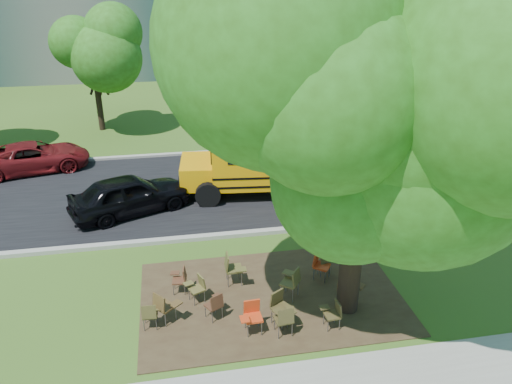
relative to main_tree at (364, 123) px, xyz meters
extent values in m
plane|color=#324D18|center=(-2.85, 1.33, -5.07)|extent=(160.00, 160.00, 0.00)
cube|color=#382819|center=(-1.85, 0.83, -5.05)|extent=(7.00, 4.50, 0.03)
cube|color=black|center=(-2.85, 8.33, -5.05)|extent=(80.00, 8.00, 0.04)
cube|color=gray|center=(-2.85, 4.33, -5.00)|extent=(80.00, 0.25, 0.14)
cube|color=gray|center=(-2.85, 12.43, -5.00)|extent=(80.00, 0.25, 0.14)
cylinder|color=black|center=(-7.85, 17.33, -3.32)|extent=(0.32, 0.32, 3.50)
sphere|color=#2A5814|center=(-7.85, 17.33, -0.85)|extent=(4.80, 4.80, 4.80)
cylinder|color=black|center=(5.15, 15.33, -2.97)|extent=(0.38, 0.38, 4.20)
sphere|color=#2A5814|center=(5.15, 15.33, -0.03)|extent=(5.60, 5.60, 5.60)
cylinder|color=black|center=(13.15, 14.33, -3.27)|extent=(0.34, 0.34, 3.60)
sphere|color=#2A5814|center=(13.15, 14.33, -0.72)|extent=(5.00, 5.00, 5.00)
cylinder|color=black|center=(0.00, 0.00, -3.07)|extent=(0.56, 0.56, 4.00)
sphere|color=#2A5814|center=(0.00, 0.00, 0.01)|extent=(7.20, 7.20, 7.20)
cube|color=orange|center=(2.48, 7.33, -3.39)|extent=(10.62, 3.45, 2.32)
cube|color=black|center=(2.77, 7.30, -3.13)|extent=(10.06, 3.43, 0.57)
cube|color=orange|center=(-3.30, 7.94, -4.12)|extent=(1.44, 2.20, 0.90)
cube|color=black|center=(2.48, 7.33, -3.98)|extent=(10.64, 3.48, 0.08)
cube|color=black|center=(2.48, 7.33, -4.33)|extent=(10.64, 3.48, 0.08)
cylinder|color=black|center=(-3.02, 6.72, -4.60)|extent=(0.97, 0.38, 0.95)
cylinder|color=black|center=(-2.77, 9.07, -4.60)|extent=(0.97, 0.38, 0.95)
cylinder|color=black|center=(5.09, 5.86, -4.60)|extent=(0.97, 0.38, 0.95)
cylinder|color=black|center=(5.34, 8.22, -4.60)|extent=(0.97, 0.38, 0.95)
cylinder|color=black|center=(6.41, 5.72, -4.60)|extent=(0.97, 0.38, 0.95)
cylinder|color=black|center=(6.66, 8.08, -4.60)|extent=(0.97, 0.38, 0.95)
cube|color=#49421F|center=(-5.05, 0.15, -4.67)|extent=(0.39, 0.38, 0.04)
cube|color=#49421F|center=(-5.07, -0.01, -4.48)|extent=(0.36, 0.11, 0.36)
cube|color=#49421F|center=(-4.83, 0.26, -4.56)|extent=(0.21, 0.26, 0.03)
cylinder|color=slate|center=(-5.19, 0.31, -4.87)|extent=(0.02, 0.02, 0.40)
cylinder|color=slate|center=(-4.91, -0.01, -4.87)|extent=(0.02, 0.02, 0.40)
cube|color=#50391C|center=(-4.68, 0.32, -4.61)|extent=(0.59, 0.59, 0.05)
cube|color=#50391C|center=(-4.82, 0.20, -4.38)|extent=(0.34, 0.37, 0.41)
cube|color=#50391C|center=(-4.41, 0.23, -4.49)|extent=(0.36, 0.36, 0.03)
cylinder|color=slate|center=(-4.66, 0.57, -4.84)|extent=(0.02, 0.02, 0.46)
cylinder|color=slate|center=(-4.69, 0.08, -4.84)|extent=(0.02, 0.02, 0.46)
cube|color=#492A1A|center=(-3.48, 0.22, -4.66)|extent=(0.51, 0.50, 0.05)
cube|color=#492A1A|center=(-3.40, 0.08, -4.46)|extent=(0.36, 0.25, 0.36)
cube|color=#492A1A|center=(-3.35, 0.43, -4.56)|extent=(0.30, 0.32, 0.03)
cylinder|color=slate|center=(-3.68, 0.28, -4.87)|extent=(0.02, 0.02, 0.41)
cylinder|color=slate|center=(-3.27, 0.16, -4.87)|extent=(0.02, 0.02, 0.41)
cube|color=red|center=(-2.58, -0.49, -4.62)|extent=(0.44, 0.42, 0.05)
cube|color=red|center=(-2.59, -0.31, -4.40)|extent=(0.40, 0.11, 0.40)
cube|color=red|center=(-2.81, -0.64, -4.50)|extent=(0.23, 0.29, 0.03)
cylinder|color=slate|center=(-2.40, -0.65, -4.85)|extent=(0.02, 0.02, 0.45)
cylinder|color=slate|center=(-2.76, -0.33, -4.85)|extent=(0.02, 0.02, 0.45)
cube|color=#453B1E|center=(-1.87, -0.68, -4.62)|extent=(0.46, 0.44, 0.05)
cube|color=#453B1E|center=(-1.86, -0.85, -4.40)|extent=(0.41, 0.13, 0.40)
cube|color=#453B1E|center=(-1.65, -0.51, -4.50)|extent=(0.25, 0.30, 0.03)
cylinder|color=slate|center=(-2.06, -0.52, -4.85)|extent=(0.02, 0.02, 0.45)
cylinder|color=slate|center=(-1.69, -0.83, -4.85)|extent=(0.02, 0.02, 0.45)
cube|color=#443B1D|center=(-1.82, -0.30, -4.59)|extent=(0.61, 0.60, 0.05)
cube|color=#443B1D|center=(-1.92, -0.14, -4.36)|extent=(0.41, 0.32, 0.43)
cube|color=#443B1D|center=(-1.95, -0.57, -4.46)|extent=(0.36, 0.38, 0.03)
cylinder|color=slate|center=(-1.57, -0.35, -4.83)|extent=(0.03, 0.03, 0.48)
cylinder|color=slate|center=(-2.07, -0.25, -4.83)|extent=(0.03, 0.03, 0.48)
cube|color=#443A1D|center=(-0.64, -0.67, -4.67)|extent=(0.38, 0.39, 0.04)
cube|color=#443A1D|center=(-0.49, -0.66, -4.48)|extent=(0.11, 0.36, 0.35)
cube|color=#443A1D|center=(-0.78, -0.47, -4.57)|extent=(0.26, 0.21, 0.03)
cylinder|color=slate|center=(-0.78, -0.83, -4.87)|extent=(0.02, 0.02, 0.40)
cylinder|color=slate|center=(-0.51, -0.51, -4.87)|extent=(0.02, 0.02, 0.40)
cube|color=#4F361C|center=(0.06, 0.16, -4.59)|extent=(0.62, 0.62, 0.05)
cube|color=#4F361C|center=(-0.08, 0.03, -4.36)|extent=(0.37, 0.38, 0.43)
cube|color=#4F361C|center=(0.35, 0.08, -4.46)|extent=(0.38, 0.37, 0.03)
cylinder|color=slate|center=(0.07, 0.42, -4.83)|extent=(0.03, 0.03, 0.48)
cylinder|color=slate|center=(0.06, -0.09, -4.83)|extent=(0.03, 0.03, 0.48)
cube|color=#4E2C1B|center=(-4.29, 1.48, -4.67)|extent=(0.40, 0.42, 0.04)
cube|color=#4E2C1B|center=(-4.13, 1.46, -4.47)|extent=(0.13, 0.37, 0.36)
cube|color=#4E2C1B|center=(-4.39, 1.71, -4.56)|extent=(0.27, 0.23, 0.03)
cylinder|color=slate|center=(-4.46, 1.35, -4.87)|extent=(0.02, 0.02, 0.40)
cylinder|color=slate|center=(-4.12, 1.62, -4.87)|extent=(0.02, 0.02, 0.40)
cube|color=brown|center=(-3.85, 0.99, -4.67)|extent=(0.48, 0.49, 0.04)
cube|color=brown|center=(-3.70, 1.06, -4.47)|extent=(0.22, 0.36, 0.36)
cube|color=brown|center=(-4.05, 1.14, -4.56)|extent=(0.31, 0.28, 0.03)
cylinder|color=slate|center=(-3.93, 0.79, -4.87)|extent=(0.02, 0.02, 0.40)
cylinder|color=slate|center=(-3.77, 1.19, -4.87)|extent=(0.02, 0.02, 0.40)
cube|color=#4E4A22|center=(-2.75, 1.65, -4.57)|extent=(0.45, 0.47, 0.06)
cube|color=#4E4A22|center=(-2.95, 1.65, -4.33)|extent=(0.11, 0.44, 0.44)
cube|color=#4E4A22|center=(-2.60, 1.38, -4.44)|extent=(0.31, 0.25, 0.03)
cylinder|color=slate|center=(-2.56, 1.83, -4.82)|extent=(0.03, 0.03, 0.50)
cylinder|color=slate|center=(-2.94, 1.46, -4.82)|extent=(0.03, 0.03, 0.50)
cube|color=brown|center=(-1.38, 0.74, -4.59)|extent=(0.61, 0.61, 0.05)
cube|color=brown|center=(-1.22, 0.62, -4.36)|extent=(0.34, 0.40, 0.43)
cube|color=brown|center=(-1.34, 1.03, -4.46)|extent=(0.38, 0.37, 0.03)
cylinder|color=slate|center=(-1.63, 0.70, -4.83)|extent=(0.03, 0.03, 0.48)
cylinder|color=slate|center=(-1.12, 0.77, -4.83)|extent=(0.03, 0.03, 0.48)
cube|color=#BF3914|center=(-0.26, 1.40, -4.62)|extent=(0.57, 0.58, 0.05)
cube|color=#BF3914|center=(-0.41, 1.51, -4.40)|extent=(0.32, 0.38, 0.40)
cube|color=#BF3914|center=(-0.30, 1.13, -4.50)|extent=(0.36, 0.34, 0.03)
cylinder|color=slate|center=(-0.03, 1.44, -4.85)|extent=(0.02, 0.02, 0.45)
cylinder|color=slate|center=(-0.50, 1.37, -4.85)|extent=(0.02, 0.02, 0.45)
cube|color=brown|center=(-0.15, 1.68, -4.65)|extent=(0.48, 0.47, 0.05)
cube|color=brown|center=(-0.10, 1.52, -4.45)|extent=(0.38, 0.19, 0.37)
cube|color=brown|center=(0.03, 1.87, -4.54)|extent=(0.27, 0.31, 0.03)
cylinder|color=slate|center=(-0.35, 1.79, -4.86)|extent=(0.02, 0.02, 0.42)
cylinder|color=slate|center=(0.05, 1.57, -4.86)|extent=(0.02, 0.02, 0.42)
imported|color=black|center=(-5.82, 6.73, -4.35)|extent=(4.58, 3.21, 1.45)
imported|color=#5D1012|center=(-10.11, 11.64, -4.43)|extent=(4.93, 3.09, 1.27)
camera|label=1|loc=(-4.25, -10.06, 3.19)|focal=35.00mm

